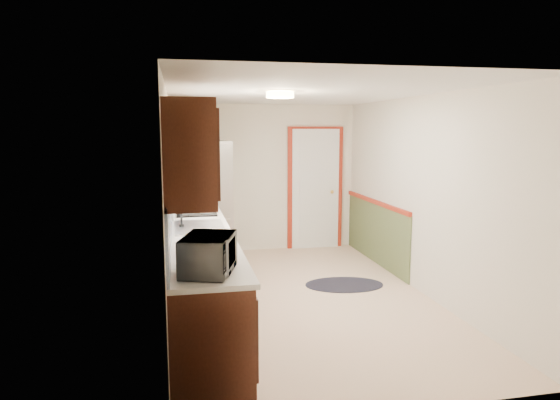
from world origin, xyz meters
name	(u,v)px	position (x,y,z in m)	size (l,w,h in m)	color
room_shell	(302,198)	(0.00, 0.00, 1.20)	(3.20, 5.20, 2.52)	beige
kitchen_run	(196,241)	(-1.24, -0.29, 0.81)	(0.63, 4.00, 2.20)	black
back_wall_trim	(328,197)	(0.99, 2.21, 0.89)	(1.12, 2.30, 2.08)	maroon
ceiling_fixture	(280,95)	(-0.30, -0.20, 2.36)	(0.30, 0.30, 0.06)	#FFD88C
microwave	(208,250)	(-1.20, -1.95, 1.11)	(0.51, 0.28, 0.34)	white
refrigerator	(205,201)	(-1.02, 1.97, 0.91)	(0.81, 0.79, 1.83)	#B7B7BC
rug	(344,285)	(0.66, 0.36, 0.01)	(1.01, 0.65, 0.01)	black
cooktop	(196,212)	(-1.19, 0.75, 0.95)	(0.49, 0.59, 0.02)	black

